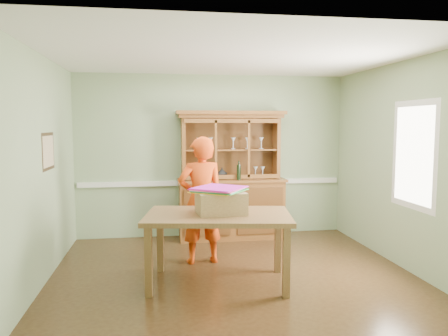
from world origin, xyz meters
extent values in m
plane|color=#462E16|center=(0.00, 0.00, 0.00)|extent=(4.50, 4.50, 0.00)
plane|color=white|center=(0.00, 0.00, 2.70)|extent=(4.50, 4.50, 0.00)
plane|color=#8CA57C|center=(0.00, 2.00, 1.35)|extent=(4.50, 0.00, 4.50)
plane|color=#8CA57C|center=(-2.25, 0.00, 1.35)|extent=(0.00, 4.00, 4.00)
plane|color=#8CA57C|center=(2.25, 0.00, 1.35)|extent=(0.00, 4.00, 4.00)
plane|color=#8CA57C|center=(0.00, -2.00, 1.35)|extent=(4.50, 0.00, 4.50)
cube|color=white|center=(0.00, 1.98, 0.90)|extent=(4.41, 0.05, 0.08)
cube|color=#362615|center=(-2.23, 0.30, 1.55)|extent=(0.03, 0.60, 0.46)
cube|color=#C7BB92|center=(-2.22, 0.30, 1.55)|extent=(0.01, 0.52, 0.38)
cube|color=white|center=(2.23, -0.30, 1.50)|extent=(0.03, 0.96, 1.36)
cube|color=white|center=(2.22, -0.30, 1.50)|extent=(0.01, 0.80, 1.20)
cube|color=brown|center=(0.28, 1.74, 0.47)|extent=(1.71, 0.52, 0.95)
cube|color=brown|center=(0.28, 1.73, 0.97)|extent=(1.77, 0.58, 0.04)
cube|color=#5C2E15|center=(0.28, 1.98, 1.49)|extent=(1.61, 0.04, 1.00)
cube|color=brown|center=(-0.50, 1.82, 1.49)|extent=(0.06, 0.36, 1.00)
cube|color=brown|center=(1.06, 1.82, 1.49)|extent=(0.06, 0.36, 1.00)
cube|color=brown|center=(0.28, 1.82, 2.01)|extent=(1.71, 0.42, 0.06)
cube|color=brown|center=(0.28, 1.80, 2.07)|extent=(1.78, 0.46, 0.06)
cube|color=brown|center=(0.28, 1.82, 1.46)|extent=(1.50, 0.31, 0.02)
imported|color=#B2B2B7|center=(0.14, 1.82, 1.08)|extent=(0.17, 0.17, 0.18)
imported|color=gold|center=(-0.15, 1.82, 1.01)|extent=(0.20, 0.20, 0.05)
cylinder|color=black|center=(0.38, 1.57, 1.14)|extent=(0.07, 0.07, 0.30)
cube|color=brown|center=(-0.22, -0.31, 0.81)|extent=(1.82, 1.26, 0.06)
cube|color=brown|center=(-1.03, -0.60, 0.39)|extent=(0.09, 0.09, 0.78)
cube|color=brown|center=(-0.90, 0.21, 0.39)|extent=(0.09, 0.09, 0.78)
cube|color=brown|center=(0.45, -0.84, 0.39)|extent=(0.09, 0.09, 0.78)
cube|color=brown|center=(0.58, -0.03, 0.39)|extent=(0.09, 0.09, 0.78)
cube|color=tan|center=(-0.19, -0.29, 0.97)|extent=(0.58, 0.48, 0.26)
cube|color=gold|center=(-0.21, -0.28, 1.10)|extent=(0.71, 0.71, 0.01)
cube|color=green|center=(-0.21, -0.28, 1.11)|extent=(0.71, 0.71, 0.01)
cube|color=#2BB8CB|center=(-0.21, -0.28, 1.12)|extent=(0.71, 0.71, 0.01)
cube|color=#E46C88|center=(-0.21, -0.28, 1.13)|extent=(0.71, 0.71, 0.01)
cube|color=#CB1F8D|center=(-0.21, -0.28, 1.13)|extent=(0.71, 0.71, 0.01)
cube|color=#D01FC0|center=(-0.21, -0.28, 1.14)|extent=(0.71, 0.71, 0.01)
imported|color=#DB410D|center=(-0.34, 0.51, 0.86)|extent=(0.67, 0.48, 1.72)
camera|label=1|loc=(-0.92, -5.28, 1.88)|focal=35.00mm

